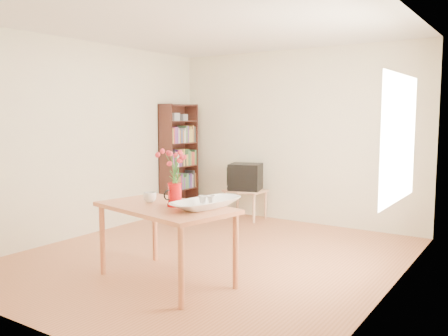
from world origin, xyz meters
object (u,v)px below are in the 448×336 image
Objects in this scene: table at (166,214)px; pitcher at (175,196)px; mug at (150,197)px; bowl at (206,183)px; television at (246,176)px.

pitcher reaches higher than table.
mug is at bearing -169.35° from pitcher.
bowl is at bearing 161.75° from mug.
mug is 0.26× the size of bowl.
table is 0.21m from pitcher.
table is 0.53m from bowl.
pitcher is 0.45× the size of bowl.
table is 6.55× the size of pitcher.
bowl is (0.64, 0.08, 0.19)m from mug.
mug is (-0.33, 0.01, -0.05)m from pitcher.
bowl is at bearing 28.71° from table.
television is (-0.56, 2.82, -0.13)m from mug.
pitcher is (0.09, 0.03, 0.19)m from table.
pitcher is 0.39× the size of television.
mug is 0.23× the size of television.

